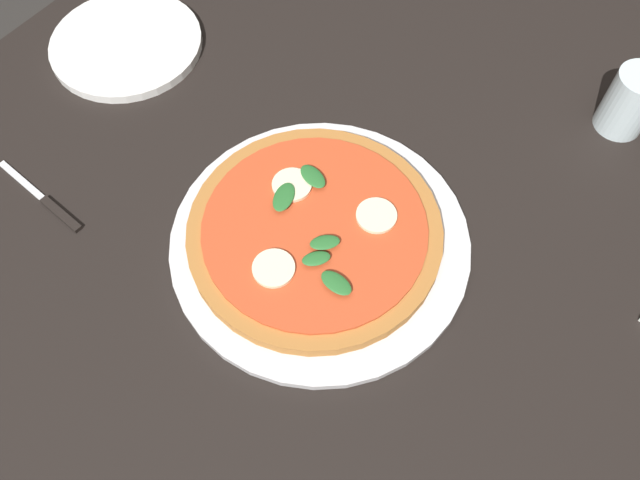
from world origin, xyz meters
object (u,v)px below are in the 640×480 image
dining_table (322,226)px  knife (49,204)px  serving_tray (320,242)px  pizza (315,231)px  plate_white (126,44)px  glass_cup (630,101)px

dining_table → knife: size_ratio=9.13×
serving_tray → pizza: bearing=-90.6°
pizza → dining_table: bearing=-151.2°
plate_white → knife: bearing=24.6°
serving_tray → plate_white: size_ratio=1.63×
serving_tray → plate_white: bearing=-103.6°
pizza → knife: bearing=-62.8°
glass_cup → dining_table: bearing=-37.9°
dining_table → plate_white: size_ratio=6.61×
knife → glass_cup: bearing=136.0°
pizza → serving_tray: bearing=89.4°
pizza → glass_cup: glass_cup is taller
knife → glass_cup: size_ratio=1.80×
serving_tray → glass_cup: 0.47m
plate_white → knife: 0.30m
pizza → glass_cup: (-0.41, 0.24, 0.02)m
pizza → glass_cup: bearing=150.1°
serving_tray → pizza: 0.02m
plate_white → glass_cup: size_ratio=2.49×
dining_table → glass_cup: glass_cup is taller
knife → glass_cup: (-0.57, 0.55, 0.04)m
pizza → plate_white: (-0.11, -0.44, -0.02)m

